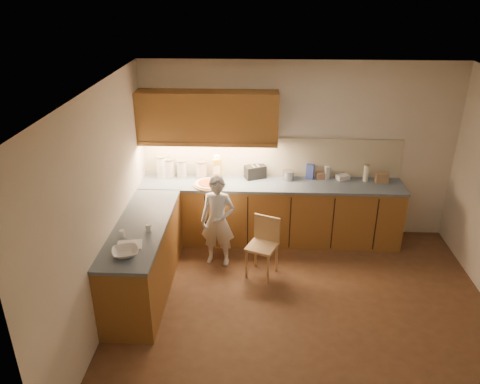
# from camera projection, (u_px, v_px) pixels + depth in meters

# --- Properties ---
(room) EXTENTS (4.54, 4.50, 2.62)m
(room) POSITION_uv_depth(u_px,v_px,m) (312.00, 182.00, 4.81)
(room) COLOR #53321C
(room) RESTS_ON ground
(l_counter) EXTENTS (3.77, 2.62, 0.92)m
(l_counter) POSITION_uv_depth(u_px,v_px,m) (231.00, 226.00, 6.49)
(l_counter) COLOR #96632B
(l_counter) RESTS_ON ground
(backsplash) EXTENTS (3.75, 0.02, 0.58)m
(backsplash) POSITION_uv_depth(u_px,v_px,m) (271.00, 157.00, 6.82)
(backsplash) COLOR beige
(backsplash) RESTS_ON l_counter
(upper_cabinets) EXTENTS (1.95, 0.36, 0.73)m
(upper_cabinets) POSITION_uv_depth(u_px,v_px,m) (208.00, 117.00, 6.45)
(upper_cabinets) COLOR #96632B
(upper_cabinets) RESTS_ON ground
(pizza_on_board) EXTENTS (0.45, 0.45, 0.18)m
(pizza_on_board) POSITION_uv_depth(u_px,v_px,m) (209.00, 184.00, 6.61)
(pizza_on_board) COLOR tan
(pizza_on_board) RESTS_ON l_counter
(child) EXTENTS (0.51, 0.38, 1.28)m
(child) POSITION_uv_depth(u_px,v_px,m) (218.00, 221.00, 6.23)
(child) COLOR silver
(child) RESTS_ON ground
(wooden_chair) EXTENTS (0.46, 0.46, 0.79)m
(wooden_chair) POSITION_uv_depth(u_px,v_px,m) (264.00, 242.00, 6.10)
(wooden_chair) COLOR tan
(wooden_chair) RESTS_ON ground
(mixing_bowl) EXTENTS (0.36, 0.36, 0.07)m
(mixing_bowl) POSITION_uv_depth(u_px,v_px,m) (125.00, 252.00, 4.94)
(mixing_bowl) COLOR silver
(mixing_bowl) RESTS_ON l_counter
(canister_a) EXTENTS (0.17, 0.17, 0.34)m
(canister_a) POSITION_uv_depth(u_px,v_px,m) (162.00, 166.00, 6.81)
(canister_a) COLOR white
(canister_a) RESTS_ON l_counter
(canister_b) EXTENTS (0.16, 0.16, 0.29)m
(canister_b) POSITION_uv_depth(u_px,v_px,m) (169.00, 168.00, 6.83)
(canister_b) COLOR silver
(canister_b) RESTS_ON l_counter
(canister_c) EXTENTS (0.14, 0.14, 0.27)m
(canister_c) POSITION_uv_depth(u_px,v_px,m) (182.00, 169.00, 6.82)
(canister_c) COLOR beige
(canister_c) RESTS_ON l_counter
(canister_d) EXTENTS (0.16, 0.16, 0.26)m
(canister_d) POSITION_uv_depth(u_px,v_px,m) (201.00, 169.00, 6.82)
(canister_d) COLOR beige
(canister_d) RESTS_ON l_counter
(oil_jug) EXTENTS (0.14, 0.12, 0.36)m
(oil_jug) POSITION_uv_depth(u_px,v_px,m) (217.00, 168.00, 6.77)
(oil_jug) COLOR gold
(oil_jug) RESTS_ON l_counter
(toaster) EXTENTS (0.34, 0.27, 0.19)m
(toaster) POSITION_uv_depth(u_px,v_px,m) (255.00, 172.00, 6.82)
(toaster) COLOR black
(toaster) RESTS_ON l_counter
(steel_pot) EXTENTS (0.18, 0.18, 0.13)m
(steel_pot) POSITION_uv_depth(u_px,v_px,m) (288.00, 175.00, 6.78)
(steel_pot) COLOR #A7A6AB
(steel_pot) RESTS_ON l_counter
(blue_box) EXTENTS (0.13, 0.11, 0.22)m
(blue_box) POSITION_uv_depth(u_px,v_px,m) (310.00, 172.00, 6.79)
(blue_box) COLOR #374AA5
(blue_box) RESTS_ON l_counter
(card_box_a) EXTENTS (0.15, 0.11, 0.10)m
(card_box_a) POSITION_uv_depth(u_px,v_px,m) (321.00, 176.00, 6.82)
(card_box_a) COLOR #A8785A
(card_box_a) RESTS_ON l_counter
(white_bottle) EXTENTS (0.08, 0.08, 0.19)m
(white_bottle) POSITION_uv_depth(u_px,v_px,m) (327.00, 173.00, 6.79)
(white_bottle) COLOR silver
(white_bottle) RESTS_ON l_counter
(flat_pack) EXTENTS (0.21, 0.18, 0.07)m
(flat_pack) POSITION_uv_depth(u_px,v_px,m) (343.00, 177.00, 6.79)
(flat_pack) COLOR silver
(flat_pack) RESTS_ON l_counter
(tall_jar) EXTENTS (0.08, 0.08, 0.25)m
(tall_jar) POSITION_uv_depth(u_px,v_px,m) (366.00, 173.00, 6.71)
(tall_jar) COLOR white
(tall_jar) RESTS_ON l_counter
(card_box_b) EXTENTS (0.18, 0.14, 0.14)m
(card_box_b) POSITION_uv_depth(u_px,v_px,m) (382.00, 177.00, 6.70)
(card_box_b) COLOR #A68359
(card_box_b) RESTS_ON l_counter
(dough_cloth) EXTENTS (0.30, 0.26, 0.02)m
(dough_cloth) POSITION_uv_depth(u_px,v_px,m) (129.00, 245.00, 5.11)
(dough_cloth) COLOR white
(dough_cloth) RESTS_ON l_counter
(spice_jar_a) EXTENTS (0.08, 0.08, 0.08)m
(spice_jar_a) POSITION_uv_depth(u_px,v_px,m) (122.00, 234.00, 5.29)
(spice_jar_a) COLOR silver
(spice_jar_a) RESTS_ON l_counter
(spice_jar_b) EXTENTS (0.07, 0.07, 0.08)m
(spice_jar_b) POSITION_uv_depth(u_px,v_px,m) (148.00, 228.00, 5.40)
(spice_jar_b) COLOR white
(spice_jar_b) RESTS_ON l_counter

